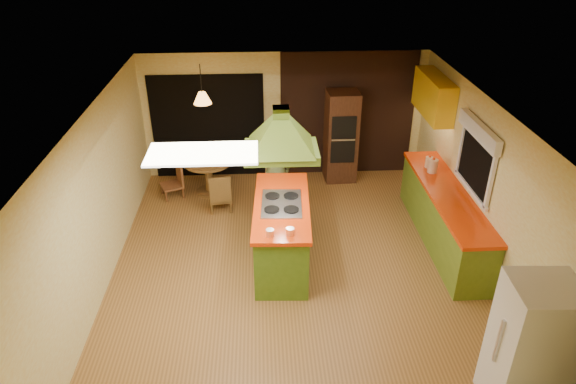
{
  "coord_description": "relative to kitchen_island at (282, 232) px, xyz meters",
  "views": [
    {
      "loc": [
        -0.45,
        -6.31,
        4.8
      ],
      "look_at": [
        -0.09,
        0.31,
        1.15
      ],
      "focal_mm": 32.0,
      "sensor_mm": 36.0,
      "label": 1
    }
  ],
  "objects": [
    {
      "name": "ground",
      "position": [
        0.19,
        -0.21,
        -0.51
      ],
      "size": [
        6.5,
        6.5,
        0.0
      ],
      "primitive_type": "plane",
      "color": "#9B6832",
      "rests_on": "ground"
    },
    {
      "name": "room_walls",
      "position": [
        0.19,
        -0.21,
        0.74
      ],
      "size": [
        5.5,
        6.5,
        6.5
      ],
      "color": "#F2E9AD",
      "rests_on": "ground"
    },
    {
      "name": "ceiling_plane",
      "position": [
        0.19,
        -0.21,
        1.99
      ],
      "size": [
        6.5,
        6.5,
        0.0
      ],
      "primitive_type": "plane",
      "rotation": [
        3.14,
        0.0,
        0.0
      ],
      "color": "silver",
      "rests_on": "room_walls"
    },
    {
      "name": "brick_panel",
      "position": [
        1.44,
        3.02,
        0.74
      ],
      "size": [
        2.64,
        0.03,
        2.5
      ],
      "primitive_type": "cube",
      "color": "#381E14",
      "rests_on": "ground"
    },
    {
      "name": "nook_opening",
      "position": [
        -1.31,
        3.02,
        0.54
      ],
      "size": [
        2.2,
        0.03,
        2.1
      ],
      "primitive_type": "cube",
      "color": "black",
      "rests_on": "ground"
    },
    {
      "name": "right_counter",
      "position": [
        2.64,
        0.39,
        -0.05
      ],
      "size": [
        0.62,
        3.05,
        0.92
      ],
      "color": "olive",
      "rests_on": "ground"
    },
    {
      "name": "upper_cabinets",
      "position": [
        2.76,
        1.99,
        1.44
      ],
      "size": [
        0.34,
        1.4,
        0.7
      ],
      "primitive_type": "cube",
      "color": "yellow",
      "rests_on": "room_walls"
    },
    {
      "name": "window_right",
      "position": [
        2.88,
        0.19,
        1.26
      ],
      "size": [
        0.12,
        1.35,
        1.06
      ],
      "color": "black",
      "rests_on": "room_walls"
    },
    {
      "name": "fluor_panel",
      "position": [
        -0.91,
        -1.41,
        1.98
      ],
      "size": [
        1.2,
        0.6,
        0.03
      ],
      "primitive_type": "cube",
      "color": "white",
      "rests_on": "ceiling_plane"
    },
    {
      "name": "kitchen_island",
      "position": [
        0.0,
        0.0,
        0.0
      ],
      "size": [
        0.91,
        2.06,
        1.02
      ],
      "rotation": [
        0.0,
        0.0,
        -0.05
      ],
      "color": "#537E1F",
      "rests_on": "ground"
    },
    {
      "name": "range_hood",
      "position": [
        -0.0,
        0.0,
        1.74
      ],
      "size": [
        1.03,
        0.75,
        0.79
      ],
      "rotation": [
        0.0,
        0.0,
        -0.01
      ],
      "color": "#4E681A",
      "rests_on": "ceiling_plane"
    },
    {
      "name": "man",
      "position": [
        -0.05,
        1.36,
        0.36
      ],
      "size": [
        0.74,
        0.62,
        1.74
      ],
      "primitive_type": "imported",
      "rotation": [
        0.0,
        0.0,
        3.51
      ],
      "color": "#535E31",
      "rests_on": "ground"
    },
    {
      "name": "refrigerator",
      "position": [
        2.43,
        -2.83,
        0.32
      ],
      "size": [
        0.72,
        0.69,
        1.66
      ],
      "primitive_type": "cube",
      "rotation": [
        0.0,
        0.0,
        -0.06
      ],
      "color": "white",
      "rests_on": "ground"
    },
    {
      "name": "wall_oven",
      "position": [
        1.29,
        2.74,
        0.4
      ],
      "size": [
        0.63,
        0.63,
        1.81
      ],
      "rotation": [
        0.0,
        0.0,
        0.05
      ],
      "color": "#4F2B19",
      "rests_on": "ground"
    },
    {
      "name": "dining_table",
      "position": [
        -1.29,
        2.26,
        -0.03
      ],
      "size": [
        0.9,
        0.9,
        0.68
      ],
      "rotation": [
        0.0,
        0.0,
        -0.14
      ],
      "color": "brown",
      "rests_on": "ground"
    },
    {
      "name": "chair_left",
      "position": [
        -1.99,
        2.16,
        -0.16
      ],
      "size": [
        0.51,
        0.51,
        0.7
      ],
      "primitive_type": null,
      "rotation": [
        0.0,
        0.0,
        -1.15
      ],
      "color": "brown",
      "rests_on": "ground"
    },
    {
      "name": "chair_near",
      "position": [
        -1.04,
        1.61,
        -0.14
      ],
      "size": [
        0.45,
        0.45,
        0.73
      ],
      "primitive_type": null,
      "rotation": [
        0.0,
        0.0,
        3.27
      ],
      "color": "brown",
      "rests_on": "ground"
    },
    {
      "name": "pendant_lamp",
      "position": [
        -1.29,
        2.26,
        1.39
      ],
      "size": [
        0.41,
        0.41,
        0.21
      ],
      "primitive_type": "cone",
      "rotation": [
        0.0,
        0.0,
        -0.34
      ],
      "color": "#FF9E3F",
      "rests_on": "ceiling_plane"
    },
    {
      "name": "canister_large",
      "position": [
        2.59,
        1.07,
        0.53
      ],
      "size": [
        0.2,
        0.2,
        0.24
      ],
      "primitive_type": "cylinder",
      "rotation": [
        0.0,
        0.0,
        0.26
      ],
      "color": "beige",
      "rests_on": "right_counter"
    },
    {
      "name": "canister_medium",
      "position": [
        2.59,
        1.27,
        0.5
      ],
      "size": [
        0.17,
        0.17,
        0.19
      ],
      "primitive_type": "cylinder",
      "rotation": [
        0.0,
        0.0,
        0.32
      ],
      "color": "beige",
      "rests_on": "right_counter"
    },
    {
      "name": "canister_small",
      "position": [
        2.59,
        1.17,
        0.48
      ],
      "size": [
        0.13,
        0.13,
        0.15
      ],
      "primitive_type": "cylinder",
      "rotation": [
        0.0,
        0.0,
        -0.22
      ],
      "color": "beige",
      "rests_on": "right_counter"
    }
  ]
}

